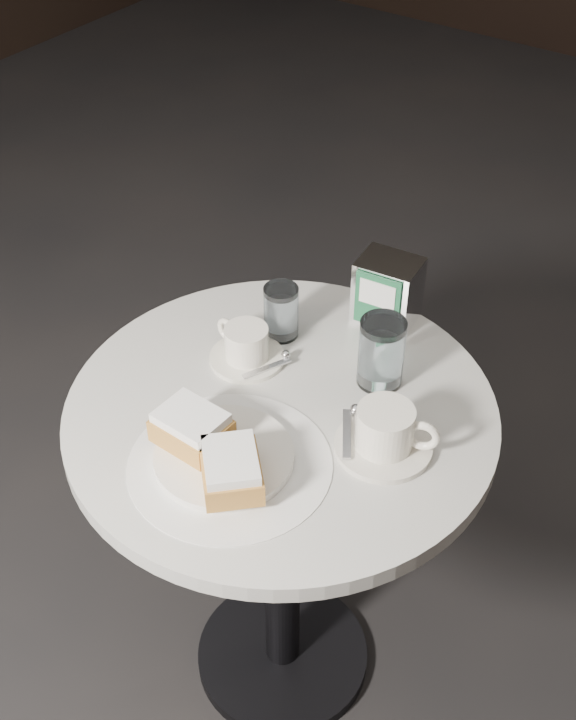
% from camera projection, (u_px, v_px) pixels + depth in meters
% --- Properties ---
extents(ground, '(7.00, 7.00, 0.00)m').
position_uv_depth(ground, '(283.00, 658.00, 1.94)').
color(ground, black).
rests_on(ground, ground).
extents(cafe_table, '(0.70, 0.70, 0.74)m').
position_uv_depth(cafe_table, '(281.00, 489.00, 1.58)').
color(cafe_table, black).
rests_on(cafe_table, ground).
extents(sugar_spill, '(0.37, 0.37, 0.00)m').
position_uv_depth(sugar_spill, '(230.00, 464.00, 1.35)').
color(sugar_spill, white).
rests_on(sugar_spill, cafe_table).
extents(beignet_plate, '(0.27, 0.27, 0.07)m').
position_uv_depth(beignet_plate, '(217.00, 452.00, 1.34)').
color(beignet_plate, silver).
rests_on(beignet_plate, cafe_table).
extents(coffee_cup_left, '(0.15, 0.15, 0.07)m').
position_uv_depth(coffee_cup_left, '(246.00, 346.00, 1.52)').
color(coffee_cup_left, silver).
rests_on(coffee_cup_left, cafe_table).
extents(coffee_cup_right, '(0.19, 0.19, 0.08)m').
position_uv_depth(coffee_cup_right, '(386.00, 433.00, 1.36)').
color(coffee_cup_right, beige).
rests_on(coffee_cup_right, cafe_table).
extents(water_glass_left, '(0.08, 0.08, 0.10)m').
position_uv_depth(water_glass_left, '(281.00, 312.00, 1.56)').
color(water_glass_left, silver).
rests_on(water_glass_left, cafe_table).
extents(water_glass_right, '(0.09, 0.09, 0.12)m').
position_uv_depth(water_glass_right, '(381.00, 353.00, 1.46)').
color(water_glass_right, silver).
rests_on(water_glass_right, cafe_table).
extents(napkin_dispenser, '(0.11, 0.10, 0.12)m').
position_uv_depth(napkin_dispenser, '(387.00, 291.00, 1.59)').
color(napkin_dispenser, white).
rests_on(napkin_dispenser, cafe_table).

